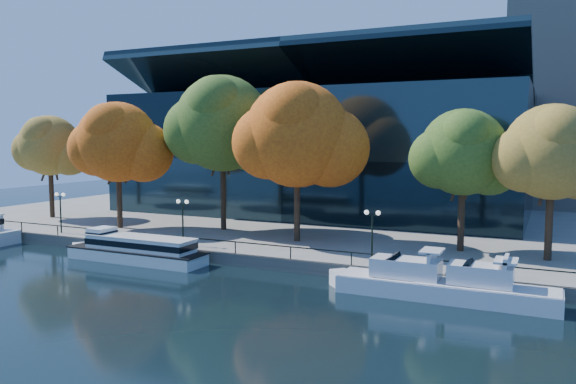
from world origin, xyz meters
The scene contains 16 objects.
ground centered at (0.00, 0.00, 0.00)m, with size 160.00×160.00×0.00m, color black.
promenade centered at (0.00, 36.38, 0.50)m, with size 90.00×67.08×1.00m.
railing centered at (0.00, 3.25, 1.94)m, with size 88.20×0.08×0.99m.
convention_building centered at (-4.00, 31.79, 8.51)m, with size 50.00×24.57×21.43m.
tour_boat centered at (-8.62, 0.87, 1.13)m, with size 13.98×3.12×2.65m.
cruiser_near centered at (14.76, 0.60, 0.99)m, with size 10.97×2.82×3.18m.
cruiser_far centered at (19.45, 0.55, 1.01)m, with size 9.73×2.70×3.18m.
tree_0 centered at (-30.57, 12.18, 9.40)m, with size 8.90×7.30×12.12m.
tree_1 centered at (-17.68, 9.49, 9.82)m, with size 10.46×8.58×13.19m.
tree_2 centered at (-7.19, 13.25, 11.69)m, with size 12.26×10.05×15.80m.
tree_3 centered at (2.46, 10.41, 10.52)m, with size 11.97×9.82×14.51m.
tree_4 centered at (16.66, 12.19, 9.09)m, with size 8.96×7.35×11.84m.
tree_5 centered at (23.31, 11.35, 9.20)m, with size 9.15×7.50×12.02m.
lamp_0 centered at (-20.88, 4.50, 3.98)m, with size 1.26×0.36×4.03m.
lamp_1 centered at (-6.10, 4.50, 3.98)m, with size 1.26×0.36×4.03m.
lamp_2 centered at (11.18, 4.50, 3.98)m, with size 1.26×0.36×4.03m.
Camera 1 is at (23.30, -35.80, 10.36)m, focal length 35.00 mm.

